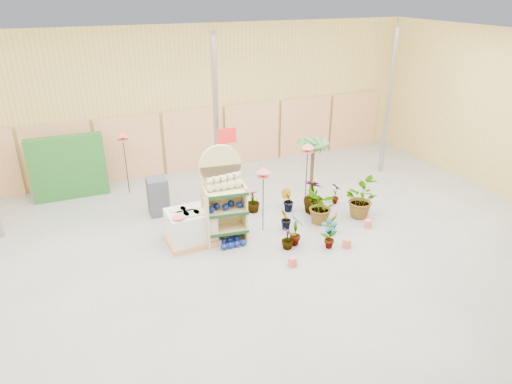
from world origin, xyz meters
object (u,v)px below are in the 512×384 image
display_shelf (223,198)px  bird_table_front (263,172)px  pallet_stack (191,227)px  potted_plant_2 (321,207)px

display_shelf → bird_table_front: 1.12m
pallet_stack → potted_plant_2: (3.26, -0.36, 0.06)m
display_shelf → bird_table_front: size_ratio=1.37×
display_shelf → potted_plant_2: size_ratio=2.48×
display_shelf → pallet_stack: 1.01m
bird_table_front → display_shelf: bearing=177.9°
pallet_stack → potted_plant_2: bearing=-9.1°
display_shelf → potted_plant_2: bearing=0.3°
bird_table_front → potted_plant_2: 1.86m
bird_table_front → potted_plant_2: bird_table_front is taller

